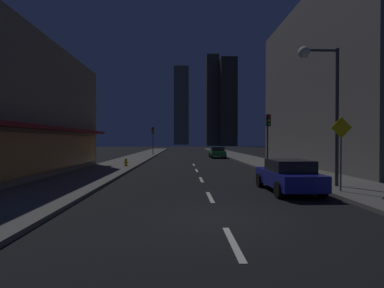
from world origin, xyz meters
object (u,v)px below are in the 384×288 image
(pedestrian_crossing_sign, at_px, (341,147))
(street_lamp_right, at_px, (320,82))
(car_parked_near, at_px, (288,175))
(fire_hydrant_far_left, at_px, (126,162))
(car_parked_far, at_px, (217,152))
(traffic_light_near_right, at_px, (268,129))
(traffic_light_far_left, at_px, (153,135))

(pedestrian_crossing_sign, bearing_deg, street_lamp_right, 98.85)
(car_parked_near, bearing_deg, fire_hydrant_far_left, 128.41)
(car_parked_far, relative_size, street_lamp_right, 0.64)
(fire_hydrant_far_left, height_order, traffic_light_near_right, traffic_light_near_right)
(traffic_light_near_right, distance_m, traffic_light_far_left, 24.32)
(traffic_light_near_right, distance_m, pedestrian_crossing_sign, 10.02)
(fire_hydrant_far_left, xyz_separation_m, traffic_light_far_left, (0.40, 18.95, 2.74))
(street_lamp_right, distance_m, pedestrian_crossing_sign, 3.37)
(traffic_light_near_right, bearing_deg, traffic_light_far_left, 116.89)
(traffic_light_near_right, height_order, street_lamp_right, street_lamp_right)
(car_parked_far, bearing_deg, car_parked_near, -90.00)
(fire_hydrant_far_left, bearing_deg, pedestrian_crossing_sign, -47.83)
(traffic_light_far_left, distance_m, street_lamp_right, 32.18)
(car_parked_far, distance_m, traffic_light_near_right, 16.48)
(fire_hydrant_far_left, relative_size, traffic_light_far_left, 0.16)
(car_parked_far, xyz_separation_m, traffic_light_near_right, (1.90, -16.19, 2.45))
(car_parked_near, height_order, traffic_light_near_right, traffic_light_near_right)
(car_parked_far, relative_size, fire_hydrant_far_left, 6.48)
(car_parked_far, bearing_deg, traffic_light_far_left, 148.84)
(car_parked_near, distance_m, traffic_light_near_right, 9.75)
(fire_hydrant_far_left, bearing_deg, car_parked_far, 54.76)
(car_parked_far, xyz_separation_m, street_lamp_right, (1.78, -24.73, 4.33))
(fire_hydrant_far_left, distance_m, street_lamp_right, 16.61)
(traffic_light_far_left, height_order, street_lamp_right, street_lamp_right)
(fire_hydrant_far_left, distance_m, pedestrian_crossing_sign, 17.20)
(car_parked_near, distance_m, car_parked_far, 25.43)
(street_lamp_right, xyz_separation_m, pedestrian_crossing_sign, (0.22, -1.41, -3.05))
(traffic_light_near_right, xyz_separation_m, traffic_light_far_left, (-11.00, 21.69, 0.00))
(car_parked_near, distance_m, traffic_light_far_left, 32.33)
(car_parked_far, distance_m, fire_hydrant_far_left, 16.47)
(car_parked_near, relative_size, traffic_light_near_right, 1.01)
(traffic_light_far_left, height_order, pedestrian_crossing_sign, traffic_light_far_left)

